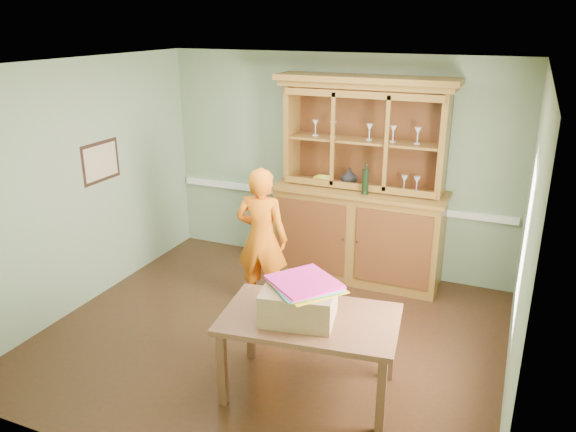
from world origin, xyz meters
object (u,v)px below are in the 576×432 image
at_px(cardboard_box, 299,304).
at_px(person, 262,238).
at_px(dining_table, 310,326).
at_px(china_hutch, 359,211).

relative_size(cardboard_box, person, 0.37).
bearing_deg(dining_table, person, 122.09).
bearing_deg(person, dining_table, 123.40).
bearing_deg(person, china_hutch, -130.79).
distance_m(dining_table, person, 1.66).
distance_m(cardboard_box, person, 1.66).
distance_m(china_hutch, person, 1.37).
relative_size(dining_table, person, 0.98).
bearing_deg(person, cardboard_box, 119.92).
relative_size(china_hutch, cardboard_box, 4.20).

